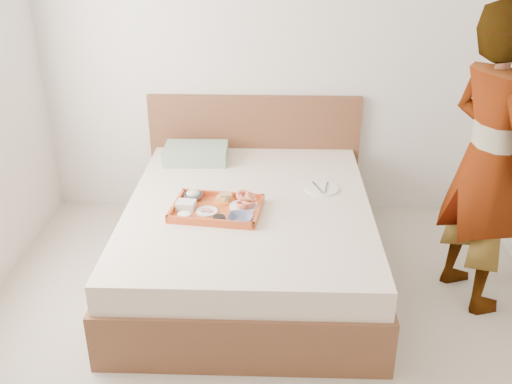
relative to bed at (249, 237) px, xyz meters
The scene contains 16 objects.
ground 1.04m from the bed, 83.48° to the right, with size 3.50×4.00×0.01m, color #BAB09D.
wall_back 1.44m from the bed, 83.48° to the left, with size 3.50×0.01×2.60m, color silver.
bed is the anchor object (origin of this frame).
headboard 0.99m from the bed, 90.00° to the left, with size 1.65×0.06×0.95m, color brown.
pillow 0.87m from the bed, 122.01° to the left, with size 0.47×0.32×0.11m, color gray.
tray 0.38m from the bed, 143.12° to the right, with size 0.54×0.40×0.05m, color #CC6026.
prawn_plate 0.31m from the bed, 102.37° to the right, with size 0.19×0.19×0.01m, color white.
navy_bowl_big 0.42m from the bed, 97.14° to the right, with size 0.15×0.15×0.04m, color #181B43.
sauce_dish 0.45m from the bed, 119.62° to the right, with size 0.08×0.08×0.03m, color black.
meat_plate 0.42m from the bed, 144.86° to the right, with size 0.13×0.13×0.01m, color white.
bread_plate 0.33m from the bed, behind, with size 0.13×0.13×0.01m, color orange.
salad_bowl 0.47m from the bed, behind, with size 0.12×0.12×0.04m, color #181B43.
plastic_tub 0.51m from the bed, 160.69° to the right, with size 0.11×0.09×0.05m, color silver.
cheese_round 0.54m from the bed, 146.16° to the right, with size 0.08×0.08×0.03m, color white.
dinner_plate 0.59m from the bed, 22.90° to the left, with size 0.23×0.23×0.01m, color white.
person 1.55m from the bed, ahead, with size 0.67×0.44×1.83m, color white.
Camera 1 is at (0.05, -2.34, 2.21)m, focal length 40.72 mm.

